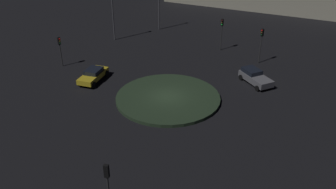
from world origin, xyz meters
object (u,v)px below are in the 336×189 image
at_px(car_grey, 255,77).
at_px(traffic_light_west, 222,28).
at_px(car_yellow, 93,75).
at_px(traffic_light_northwest, 261,39).
at_px(streetlamp_southwest, 112,4).
at_px(traffic_light_southwest, 60,46).
at_px(traffic_light_east, 108,181).

distance_m(car_grey, traffic_light_west, 10.58).
relative_size(car_yellow, traffic_light_northwest, 1.03).
bearing_deg(streetlamp_southwest, traffic_light_southwest, -21.32).
bearing_deg(streetlamp_southwest, traffic_light_west, 81.57).
height_order(traffic_light_southwest, traffic_light_northwest, traffic_light_northwest).
distance_m(car_yellow, traffic_light_west, 18.29).
xyz_separation_m(car_yellow, streetlamp_southwest, (-13.51, -1.09, 4.50)).
bearing_deg(streetlamp_southwest, traffic_light_northwest, 73.03).
height_order(car_grey, traffic_light_west, traffic_light_west).
bearing_deg(traffic_light_west, car_grey, 41.56).
bearing_deg(traffic_light_west, traffic_light_southwest, -47.53).
relative_size(traffic_light_southwest, traffic_light_northwest, 0.84).
distance_m(car_grey, streetlamp_southwest, 22.90).
bearing_deg(traffic_light_southwest, traffic_light_northwest, 35.03).
bearing_deg(traffic_light_southwest, car_grey, 21.12).
relative_size(car_grey, streetlamp_southwest, 0.53).
relative_size(traffic_light_northwest, traffic_light_west, 1.02).
relative_size(car_grey, traffic_light_northwest, 1.00).
bearing_deg(traffic_light_southwest, traffic_light_east, -35.98).
bearing_deg(car_grey, traffic_light_east, -59.61).
xyz_separation_m(car_grey, traffic_light_west, (-9.63, -3.72, 2.32)).
relative_size(car_grey, traffic_light_east, 1.03).
bearing_deg(car_yellow, car_grey, -73.68).
xyz_separation_m(traffic_light_southwest, traffic_light_east, (22.58, 12.19, 0.41)).
relative_size(traffic_light_east, streetlamp_southwest, 0.51).
height_order(car_grey, traffic_light_northwest, traffic_light_northwest).
relative_size(traffic_light_southwest, streetlamp_southwest, 0.44).
distance_m(car_yellow, streetlamp_southwest, 14.29).
relative_size(car_yellow, traffic_light_east, 1.06).
height_order(car_yellow, traffic_light_southwest, traffic_light_southwest).
bearing_deg(traffic_light_southwest, car_yellow, -8.78).
xyz_separation_m(traffic_light_northwest, traffic_light_east, (26.53, -11.79, -0.08)).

